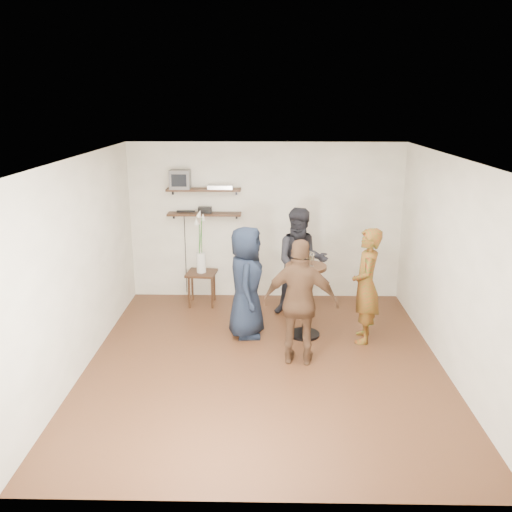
{
  "coord_description": "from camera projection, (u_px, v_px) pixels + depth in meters",
  "views": [
    {
      "loc": [
        0.02,
        -6.28,
        3.24
      ],
      "look_at": [
        -0.12,
        0.4,
        1.31
      ],
      "focal_mm": 38.0,
      "sensor_mm": 36.0,
      "label": 1
    }
  ],
  "objects": [
    {
      "name": "shelf_lower",
      "position": [
        204.0,
        214.0,
        8.83
      ],
      "size": [
        1.2,
        0.25,
        0.04
      ],
      "primitive_type": "cube",
      "color": "black",
      "rests_on": "room"
    },
    {
      "name": "person_brown",
      "position": [
        301.0,
        303.0,
        6.74
      ],
      "size": [
        1.0,
        0.53,
        1.62
      ],
      "primitive_type": "imported",
      "rotation": [
        0.0,
        0.0,
        3.0
      ],
      "color": "#4F3422",
      "rests_on": "room"
    },
    {
      "name": "wine_glass_fr",
      "position": [
        312.0,
        257.0,
        7.4
      ],
      "size": [
        0.06,
        0.06,
        0.19
      ],
      "color": "silver",
      "rests_on": "drinks_table"
    },
    {
      "name": "room",
      "position": [
        265.0,
        266.0,
        6.57
      ],
      "size": [
        4.58,
        5.08,
        2.68
      ],
      "color": "#442916",
      "rests_on": "ground"
    },
    {
      "name": "drinks_table",
      "position": [
        305.0,
        291.0,
        7.56
      ],
      "size": [
        0.57,
        0.57,
        1.05
      ],
      "color": "black",
      "rests_on": "room"
    },
    {
      "name": "radio",
      "position": [
        205.0,
        210.0,
        8.81
      ],
      "size": [
        0.22,
        0.1,
        0.1
      ],
      "primitive_type": "cube",
      "color": "black",
      "rests_on": "shelf_lower"
    },
    {
      "name": "dvd_deck",
      "position": [
        220.0,
        187.0,
        8.7
      ],
      "size": [
        0.4,
        0.24,
        0.06
      ],
      "primitive_type": "cube",
      "color": "silver",
      "rests_on": "shelf_upper"
    },
    {
      "name": "shelf_upper",
      "position": [
        204.0,
        190.0,
        8.72
      ],
      "size": [
        1.2,
        0.25,
        0.04
      ],
      "primitive_type": "cube",
      "color": "black",
      "rests_on": "room"
    },
    {
      "name": "power_strip",
      "position": [
        186.0,
        211.0,
        8.88
      ],
      "size": [
        0.3,
        0.05,
        0.03
      ],
      "primitive_type": "cube",
      "color": "black",
      "rests_on": "shelf_lower"
    },
    {
      "name": "person_navy",
      "position": [
        246.0,
        282.0,
        7.55
      ],
      "size": [
        0.51,
        0.78,
        1.59
      ],
      "primitive_type": "imported",
      "rotation": [
        0.0,
        0.0,
        1.57
      ],
      "color": "black",
      "rests_on": "room"
    },
    {
      "name": "person_dark",
      "position": [
        301.0,
        262.0,
        8.31
      ],
      "size": [
        0.83,
        0.65,
        1.69
      ],
      "primitive_type": "imported",
      "rotation": [
        0.0,
        0.0,
        0.02
      ],
      "color": "black",
      "rests_on": "room"
    },
    {
      "name": "crt_monitor",
      "position": [
        180.0,
        179.0,
        8.68
      ],
      "size": [
        0.32,
        0.3,
        0.3
      ],
      "primitive_type": "cube",
      "color": "#59595B",
      "rests_on": "shelf_upper"
    },
    {
      "name": "wine_glass_br",
      "position": [
        309.0,
        256.0,
        7.43
      ],
      "size": [
        0.07,
        0.07,
        0.2
      ],
      "color": "silver",
      "rests_on": "drinks_table"
    },
    {
      "name": "side_table",
      "position": [
        202.0,
        277.0,
        8.81
      ],
      "size": [
        0.51,
        0.51,
        0.55
      ],
      "rotation": [
        0.0,
        0.0,
        -0.11
      ],
      "color": "black",
      "rests_on": "room"
    },
    {
      "name": "wine_glass_fl",
      "position": [
        302.0,
        256.0,
        7.38
      ],
      "size": [
        0.07,
        0.07,
        0.22
      ],
      "color": "silver",
      "rests_on": "drinks_table"
    },
    {
      "name": "person_plaid",
      "position": [
        366.0,
        286.0,
        7.39
      ],
      "size": [
        0.47,
        0.64,
        1.61
      ],
      "primitive_type": "imported",
      "rotation": [
        0.0,
        0.0,
        4.55
      ],
      "color": "#A32512",
      "rests_on": "room"
    },
    {
      "name": "vase_lilies",
      "position": [
        201.0,
        253.0,
        8.69
      ],
      "size": [
        0.2,
        0.21,
        1.05
      ],
      "rotation": [
        0.0,
        0.0,
        -0.11
      ],
      "color": "silver",
      "rests_on": "side_table"
    },
    {
      "name": "wine_glass_bl",
      "position": [
        304.0,
        254.0,
        7.49
      ],
      "size": [
        0.07,
        0.07,
        0.22
      ],
      "color": "silver",
      "rests_on": "drinks_table"
    }
  ]
}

